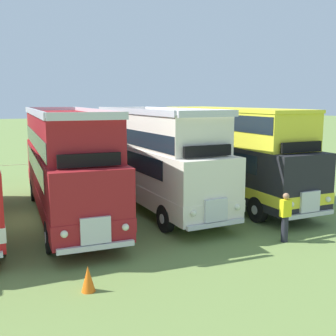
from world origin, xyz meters
TOP-DOWN VIEW (x-y plane):
  - ground_plane at (0.00, 0.00)m, footprint 200.00×200.00m
  - bus_fourth_in_row at (1.99, -0.03)m, footprint 2.97×11.23m
  - bus_fifth_in_row at (5.94, -0.14)m, footprint 2.91×9.92m
  - bus_sixth_in_row at (9.90, -0.14)m, footprint 2.72×10.61m
  - cone_mid_row at (1.16, -7.19)m, footprint 0.36×0.36m
  - marshal_person at (8.27, -6.18)m, footprint 0.36×0.24m
  - rope_fence_line at (0.00, 9.65)m, footprint 25.89×0.08m

SIDE VIEW (x-z plane):
  - ground_plane at x=0.00m, z-range 0.00..0.00m
  - cone_mid_row at x=1.16m, z-range 0.00..0.68m
  - rope_fence_line at x=0.00m, z-range 0.15..1.20m
  - marshal_person at x=8.27m, z-range 0.02..1.75m
  - bus_fifth_in_row at x=5.94m, z-range 0.09..4.61m
  - bus_fourth_in_row at x=1.99m, z-range 0.10..4.62m
  - bus_sixth_in_row at x=9.90m, z-range 0.23..4.72m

